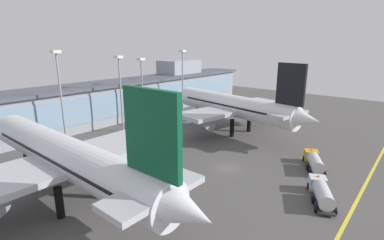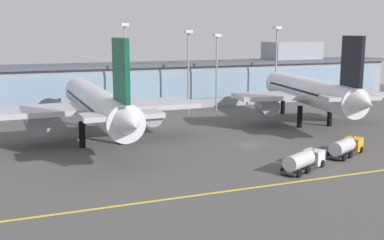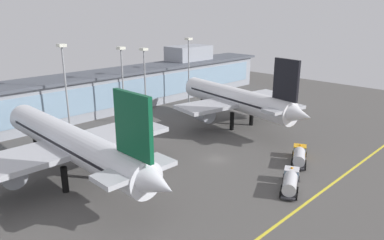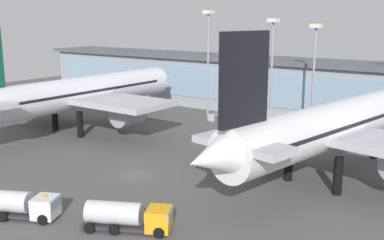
# 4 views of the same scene
# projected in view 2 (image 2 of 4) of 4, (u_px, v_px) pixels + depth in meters

# --- Properties ---
(ground_plane) EXTENTS (195.50, 195.50, 0.00)m
(ground_plane) POSITION_uv_depth(u_px,v_px,m) (251.00, 144.00, 87.62)
(ground_plane) COLOR #514F4C
(taxiway_centreline_stripe) EXTENTS (156.40, 0.50, 0.01)m
(taxiway_centreline_stripe) POSITION_uv_depth(u_px,v_px,m) (327.00, 178.00, 67.54)
(taxiway_centreline_stripe) COLOR yellow
(taxiway_centreline_stripe) RESTS_ON ground
(terminal_building) EXTENTS (142.64, 14.00, 17.26)m
(terminal_building) POSITION_uv_depth(u_px,v_px,m) (171.00, 83.00, 131.91)
(terminal_building) COLOR #9399A3
(terminal_building) RESTS_ON ground
(airliner_near_left) EXTENTS (37.38, 53.26, 19.39)m
(airliner_near_left) POSITION_uv_depth(u_px,v_px,m) (97.00, 104.00, 88.18)
(airliner_near_left) COLOR black
(airliner_near_left) RESTS_ON ground
(airliner_near_right) EXTENTS (34.36, 47.87, 19.56)m
(airliner_near_right) POSITION_uv_depth(u_px,v_px,m) (310.00, 92.00, 105.40)
(airliner_near_right) COLOR black
(airliner_near_right) RESTS_ON ground
(fuel_tanker_truck) EXTENTS (9.17, 6.25, 2.90)m
(fuel_tanker_truck) POSITION_uv_depth(u_px,v_px,m) (304.00, 160.00, 71.15)
(fuel_tanker_truck) COLOR black
(fuel_tanker_truck) RESTS_ON ground
(baggage_tug_near) EXTENTS (9.14, 6.34, 2.90)m
(baggage_tug_near) POSITION_uv_depth(u_px,v_px,m) (346.00, 146.00, 79.69)
(baggage_tug_near) COLOR black
(baggage_tug_near) RESTS_ON ground
(apron_light_mast_west) EXTENTS (1.80, 1.80, 20.67)m
(apron_light_mast_west) POSITION_uv_depth(u_px,v_px,m) (188.00, 58.00, 118.36)
(apron_light_mast_west) COLOR gray
(apron_light_mast_west) RESTS_ON ground
(apron_light_mast_centre) EXTENTS (1.80, 1.80, 21.70)m
(apron_light_mast_centre) POSITION_uv_depth(u_px,v_px,m) (276.00, 54.00, 127.93)
(apron_light_mast_centre) COLOR gray
(apron_light_mast_centre) RESTS_ON ground
(apron_light_mast_east) EXTENTS (1.80, 1.80, 22.27)m
(apron_light_mast_east) POSITION_uv_depth(u_px,v_px,m) (125.00, 56.00, 113.85)
(apron_light_mast_east) COLOR gray
(apron_light_mast_east) RESTS_ON ground
(apron_light_mast_far_east) EXTENTS (1.80, 1.80, 19.75)m
(apron_light_mast_far_east) POSITION_uv_depth(u_px,v_px,m) (217.00, 60.00, 121.99)
(apron_light_mast_far_east) COLOR gray
(apron_light_mast_far_east) RESTS_ON ground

